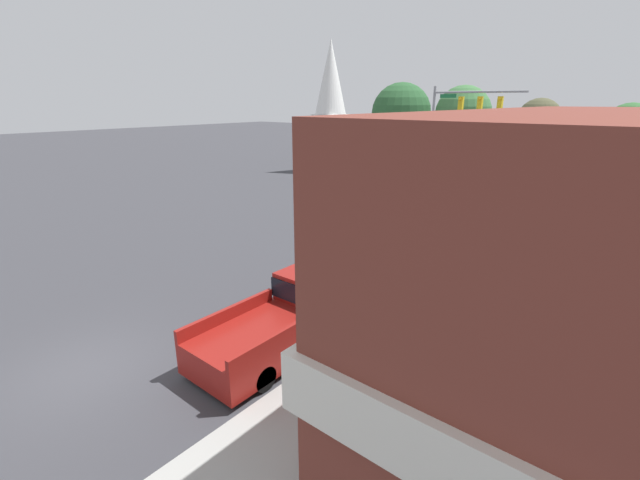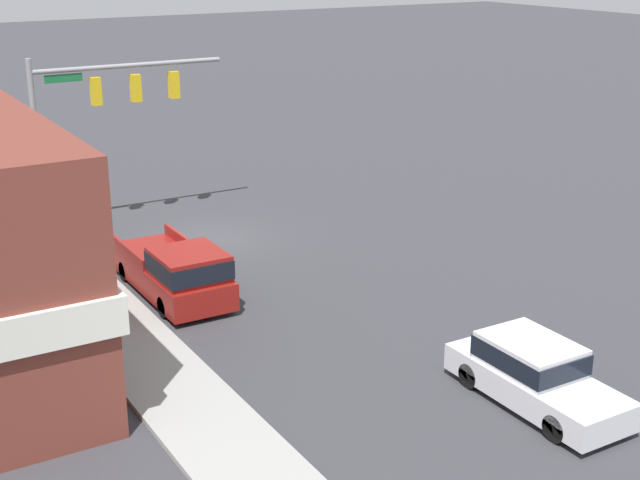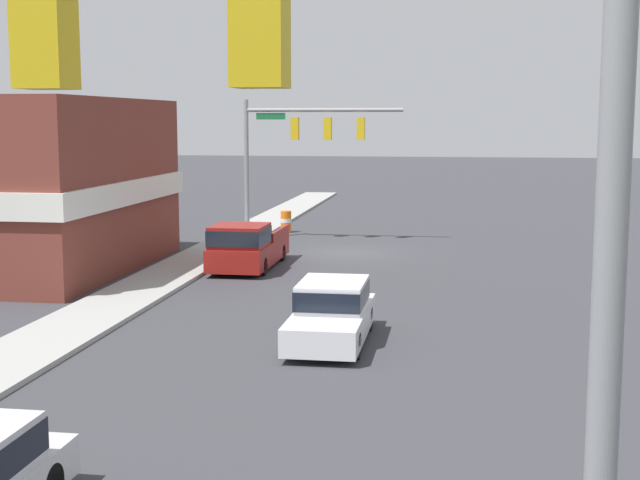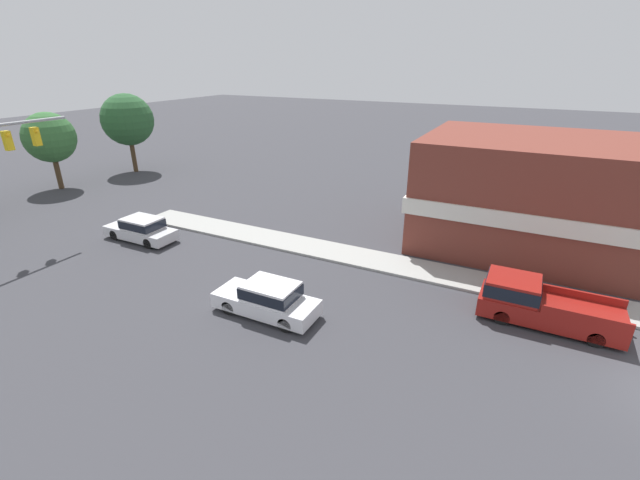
% 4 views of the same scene
% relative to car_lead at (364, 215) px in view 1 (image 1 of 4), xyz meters
% --- Properties ---
extents(ground_plane, '(200.00, 200.00, 0.00)m').
position_rel_car_lead_xyz_m(ground_plane, '(1.62, -15.50, -0.82)').
color(ground_plane, '#38383D').
extents(far_signal_assembly, '(7.51, 0.49, 7.89)m').
position_rel_car_lead_xyz_m(far_signal_assembly, '(-1.77, 16.51, 5.00)').
color(far_signal_assembly, gray).
rests_on(far_signal_assembly, ground).
extents(car_lead, '(1.84, 4.80, 1.58)m').
position_rel_car_lead_xyz_m(car_lead, '(0.00, 0.00, 0.00)').
color(car_lead, black).
rests_on(car_lead, ground).
extents(car_oncoming, '(1.80, 4.78, 1.50)m').
position_rel_car_lead_xyz_m(car_oncoming, '(3.60, 11.91, -0.04)').
color(car_oncoming, black).
rests_on(car_oncoming, ground).
extents(pickup_truck_parked, '(2.09, 5.70, 1.85)m').
position_rel_car_lead_xyz_m(pickup_truck_parked, '(4.88, -10.69, 0.09)').
color(pickup_truck_parked, black).
rests_on(pickup_truck_parked, ground).
extents(church_steeple, '(2.97, 2.97, 12.20)m').
position_rel_car_lead_xyz_m(church_steeple, '(-13.98, 14.79, 5.56)').
color(church_steeple, white).
rests_on(church_steeple, ground).
extents(backdrop_tree_left_far, '(6.58, 6.58, 8.71)m').
position_rel_car_lead_xyz_m(backdrop_tree_left_far, '(-12.35, 25.59, 4.59)').
color(backdrop_tree_left_far, '#4C3823').
rests_on(backdrop_tree_left_far, ground).
extents(backdrop_tree_left_mid, '(5.74, 5.74, 8.30)m').
position_rel_car_lead_xyz_m(backdrop_tree_left_mid, '(-5.60, 26.56, 4.60)').
color(backdrop_tree_left_mid, '#4C3823').
rests_on(backdrop_tree_left_mid, ground).
extents(backdrop_tree_center, '(4.09, 4.09, 7.01)m').
position_rel_car_lead_xyz_m(backdrop_tree_center, '(1.64, 27.27, 4.11)').
color(backdrop_tree_center, '#4C3823').
rests_on(backdrop_tree_center, ground).
extents(backdrop_tree_right_mid, '(4.22, 4.22, 6.60)m').
position_rel_car_lead_xyz_m(backdrop_tree_right_mid, '(8.81, 27.81, 3.65)').
color(backdrop_tree_right_mid, '#4C3823').
rests_on(backdrop_tree_right_mid, ground).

